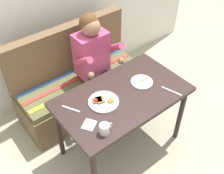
% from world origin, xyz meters
% --- Properties ---
extents(ground_plane, '(8.00, 8.00, 0.00)m').
position_xyz_m(ground_plane, '(0.00, 0.00, 0.00)').
color(ground_plane, '#A7A48B').
extents(table, '(1.20, 0.70, 0.73)m').
position_xyz_m(table, '(0.00, 0.00, 0.65)').
color(table, '#2F201E').
rests_on(table, ground).
extents(couch, '(1.44, 0.56, 1.00)m').
position_xyz_m(couch, '(0.00, 0.76, 0.33)').
color(couch, brown).
rests_on(couch, ground).
extents(person, '(0.45, 0.61, 1.21)m').
position_xyz_m(person, '(0.13, 0.59, 0.74)').
color(person, '#BE456F').
rests_on(person, ground).
extents(plate_breakfast, '(0.27, 0.27, 0.05)m').
position_xyz_m(plate_breakfast, '(-0.19, 0.03, 0.74)').
color(plate_breakfast, white).
rests_on(plate_breakfast, table).
extents(plate_eggs, '(0.21, 0.21, 0.04)m').
position_xyz_m(plate_eggs, '(0.25, 0.02, 0.74)').
color(plate_eggs, white).
rests_on(plate_eggs, table).
extents(coffee_mug, '(0.12, 0.08, 0.09)m').
position_xyz_m(coffee_mug, '(-0.38, -0.24, 0.78)').
color(coffee_mug, white).
rests_on(coffee_mug, table).
extents(napkin, '(0.15, 0.14, 0.01)m').
position_xyz_m(napkin, '(-0.43, -0.10, 0.73)').
color(napkin, silver).
rests_on(napkin, table).
extents(fork, '(0.09, 0.16, 0.00)m').
position_xyz_m(fork, '(-0.45, 0.14, 0.73)').
color(fork, silver).
rests_on(fork, table).
extents(knife, '(0.07, 0.20, 0.00)m').
position_xyz_m(knife, '(0.38, -0.24, 0.73)').
color(knife, silver).
rests_on(knife, table).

